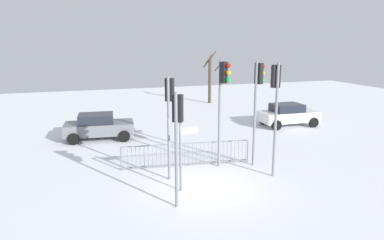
{
  "coord_description": "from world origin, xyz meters",
  "views": [
    {
      "loc": [
        -4.61,
        -12.18,
        5.5
      ],
      "look_at": [
        0.45,
        3.14,
        1.95
      ],
      "focal_mm": 33.77,
      "sensor_mm": 36.0,
      "label": 1
    }
  ],
  "objects": [
    {
      "name": "pedestrian_guard_railing",
      "position": [
        -0.02,
        2.47,
        0.55
      ],
      "size": [
        5.75,
        0.75,
        1.07
      ],
      "rotation": [
        0.0,
        0.0,
        -0.12
      ],
      "color": "slate",
      "rests_on": "ground"
    },
    {
      "name": "traffic_light_foreground_right",
      "position": [
        3.01,
        1.74,
        3.42
      ],
      "size": [
        0.54,
        0.38,
        4.66
      ],
      "rotation": [
        0.0,
        0.0,
        5.09
      ],
      "color": "slate",
      "rests_on": "ground"
    },
    {
      "name": "ground_plane",
      "position": [
        0.0,
        0.0,
        0.0
      ],
      "size": [
        60.0,
        60.0,
        0.0
      ],
      "primitive_type": "plane",
      "color": "white"
    },
    {
      "name": "direction_sign_post",
      "position": [
        -0.96,
        -0.01,
        1.48
      ],
      "size": [
        0.77,
        0.25,
        2.61
      ],
      "rotation": [
        0.0,
        0.0,
        0.25
      ],
      "color": "slate",
      "rests_on": "ground"
    },
    {
      "name": "traffic_light_mid_left",
      "position": [
        -1.46,
        -1.15,
        2.87
      ],
      "size": [
        0.44,
        0.49,
        3.91
      ],
      "rotation": [
        0.0,
        0.0,
        5.65
      ],
      "color": "slate",
      "rests_on": "ground"
    },
    {
      "name": "bare_tree_left",
      "position": [
        7.05,
        17.94,
        2.16
      ],
      "size": [
        1.27,
        1.66,
        4.59
      ],
      "color": "#473828",
      "rests_on": "ground"
    },
    {
      "name": "car_white_near",
      "position": [
        8.66,
        7.88,
        0.77
      ],
      "size": [
        3.84,
        2.0,
        1.47
      ],
      "rotation": [
        0.0,
        0.0,
        -0.02
      ],
      "color": "silver",
      "rests_on": "ground"
    },
    {
      "name": "traffic_light_rear_right",
      "position": [
        -1.07,
        1.32,
        3.07
      ],
      "size": [
        0.43,
        0.5,
        4.18
      ],
      "rotation": [
        0.0,
        0.0,
        5.69
      ],
      "color": "slate",
      "rests_on": "ground"
    },
    {
      "name": "traffic_light_rear_left",
      "position": [
        3.03,
        0.35,
        3.42
      ],
      "size": [
        0.33,
        0.57,
        4.67
      ],
      "rotation": [
        0.0,
        0.0,
        6.23
      ],
      "color": "slate",
      "rests_on": "ground"
    },
    {
      "name": "car_grey_mid",
      "position": [
        -3.41,
        8.35,
        0.77
      ],
      "size": [
        3.95,
        2.25,
        1.47
      ],
      "rotation": [
        0.0,
        0.0,
        -0.1
      ],
      "color": "slate",
      "rests_on": "ground"
    },
    {
      "name": "traffic_light_foreground_left",
      "position": [
        1.43,
        1.91,
        3.47
      ],
      "size": [
        0.44,
        0.49,
        4.74
      ],
      "rotation": [
        0.0,
        0.0,
        3.76
      ],
      "color": "slate",
      "rests_on": "ground"
    }
  ]
}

